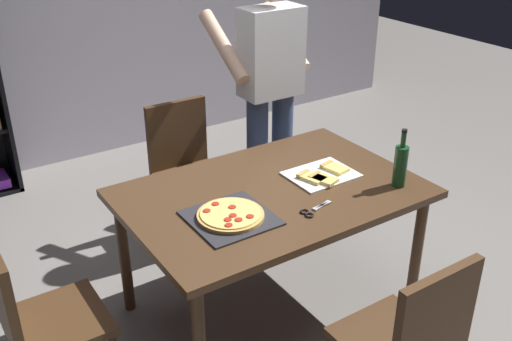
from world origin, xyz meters
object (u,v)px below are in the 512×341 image
chair_far_side (186,162)px  pepperoni_pizza_on_tray (230,216)px  chair_near_camera (410,338)px  person_serving_pizza (269,86)px  kitchen_scissors (312,210)px  chair_left_end (34,314)px  wine_bottle (400,165)px  dining_table (272,203)px

chair_far_side → pepperoni_pizza_on_tray: (-0.33, -1.12, 0.25)m
chair_near_camera → person_serving_pizza: bearing=73.9°
pepperoni_pizza_on_tray → kitchen_scissors: pepperoni_pizza_on_tray is taller
chair_left_end → chair_far_side: bearing=38.7°
chair_far_side → wine_bottle: bearing=-66.2°
chair_far_side → pepperoni_pizza_on_tray: chair_far_side is taller
chair_near_camera → chair_far_side: 1.98m
chair_left_end → kitchen_scissors: chair_left_end is taller
chair_far_side → pepperoni_pizza_on_tray: 1.19m
wine_bottle → chair_far_side: bearing=113.8°
person_serving_pizza → pepperoni_pizza_on_tray: (-0.84, -0.90, -0.23)m
chair_far_side → wine_bottle: (0.58, -1.31, 0.36)m
chair_left_end → pepperoni_pizza_on_tray: (0.91, -0.13, 0.25)m
chair_far_side → chair_left_end: bearing=-141.3°
chair_near_camera → person_serving_pizza: size_ratio=0.51×
pepperoni_pizza_on_tray → person_serving_pizza: bearing=47.0°
chair_left_end → kitchen_scissors: (1.28, -0.29, 0.24)m
dining_table → person_serving_pizza: size_ratio=0.86×
chair_near_camera → chair_left_end: 1.59m
chair_far_side → chair_left_end: size_ratio=1.00×
pepperoni_pizza_on_tray → kitchen_scissors: bearing=-23.6°
chair_left_end → person_serving_pizza: 1.97m
dining_table → chair_left_end: chair_left_end is taller
chair_far_side → kitchen_scissors: (0.04, -1.28, 0.24)m
chair_near_camera → chair_far_side: bearing=90.0°
person_serving_pizza → dining_table: bearing=-123.5°
dining_table → wine_bottle: (0.58, -0.32, 0.19)m
chair_near_camera → chair_left_end: same height
chair_near_camera → person_serving_pizza: person_serving_pizza is taller
chair_near_camera → chair_left_end: (-1.24, 0.99, 0.00)m
person_serving_pizza → chair_far_side: bearing=156.6°
chair_near_camera → person_serving_pizza: (0.51, 1.76, 0.49)m
dining_table → person_serving_pizza: person_serving_pizza is taller
dining_table → kitchen_scissors: kitchen_scissors is taller
pepperoni_pizza_on_tray → kitchen_scissors: 0.40m
chair_near_camera → chair_far_side: same height
chair_far_side → chair_left_end: (-1.24, -0.99, 0.00)m
dining_table → pepperoni_pizza_on_tray: size_ratio=3.98×
dining_table → chair_near_camera: size_ratio=1.68×
kitchen_scissors → person_serving_pizza: bearing=65.9°
chair_left_end → pepperoni_pizza_on_tray: chair_left_end is taller
chair_near_camera → pepperoni_pizza_on_tray: bearing=110.6°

